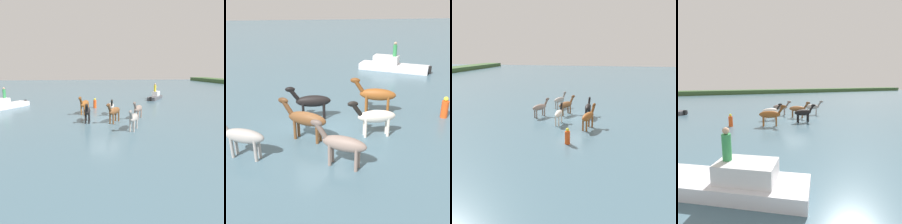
{
  "view_description": "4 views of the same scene",
  "coord_description": "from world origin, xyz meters",
  "views": [
    {
      "loc": [
        18.23,
        -1.29,
        4.42
      ],
      "look_at": [
        -0.14,
        0.66,
        0.74
      ],
      "focal_mm": 34.67,
      "sensor_mm": 36.0,
      "label": 1
    },
    {
      "loc": [
        0.96,
        11.7,
        5.76
      ],
      "look_at": [
        -0.88,
        -0.63,
        0.65
      ],
      "focal_mm": 44.59,
      "sensor_mm": 36.0,
      "label": 2
    },
    {
      "loc": [
        -20.55,
        -3.1,
        6.19
      ],
      "look_at": [
        -0.89,
        0.63,
        0.69
      ],
      "focal_mm": 36.17,
      "sensor_mm": 36.0,
      "label": 3
    },
    {
      "loc": [
        -7.44,
        -17.34,
        3.98
      ],
      "look_at": [
        -0.65,
        -0.33,
        0.89
      ],
      "focal_mm": 29.39,
      "sensor_mm": 36.0,
      "label": 4
    }
  ],
  "objects": [
    {
      "name": "horse_pinto_flank",
      "position": [
        -3.08,
        -1.78,
        1.04
      ],
      "size": [
        2.42,
        1.18,
        1.9
      ],
      "rotation": [
        0.0,
        0.0,
        5.94
      ],
      "color": "brown",
      "rests_on": "ground_plane"
    },
    {
      "name": "ground_plane",
      "position": [
        0.0,
        0.0,
        0.0
      ],
      "size": [
        146.46,
        146.46,
        0.0
      ],
      "primitive_type": "plane",
      "color": "#476675"
    },
    {
      "name": "horse_dun_straggler",
      "position": [
        3.17,
        1.88,
        0.93
      ],
      "size": [
        2.12,
        1.21,
        1.69
      ],
      "rotation": [
        0.0,
        0.0,
        5.86
      ],
      "color": "#9E9993",
      "rests_on": "ground_plane"
    },
    {
      "name": "buoy_channel_marker",
      "position": [
        -6.45,
        -0.66,
        0.51
      ],
      "size": [
        0.36,
        0.36,
        1.14
      ],
      "color": "#E54C19",
      "rests_on": "ground_plane"
    },
    {
      "name": "boat_skiff_near",
      "position": [
        -7.12,
        -10.93,
        0.33
      ],
      "size": [
        5.79,
        4.36,
        1.37
      ],
      "rotation": [
        0.0,
        0.0,
        5.74
      ],
      "color": "silver",
      "rests_on": "ground_plane"
    },
    {
      "name": "horse_dark_mare",
      "position": [
        -0.48,
        3.03,
        0.94
      ],
      "size": [
        2.05,
        1.41,
        1.7
      ],
      "rotation": [
        0.0,
        0.0,
        5.75
      ],
      "color": "gray",
      "rests_on": "ground_plane"
    },
    {
      "name": "person_watcher_seated",
      "position": [
        -7.23,
        -10.84,
        1.77
      ],
      "size": [
        0.32,
        0.32,
        1.19
      ],
      "color": "#338C4C",
      "rests_on": "boat_skiff_near"
    },
    {
      "name": "horse_chestnut_trailing",
      "position": [
        -2.31,
        0.82,
        0.93
      ],
      "size": [
        2.17,
        0.57,
        1.69
      ],
      "rotation": [
        0.0,
        0.0,
        6.24
      ],
      "color": "silver",
      "rests_on": "ground_plane"
    },
    {
      "name": "horse_rear_stallion",
      "position": [
        0.74,
        0.73,
        0.99
      ],
      "size": [
        2.14,
        1.53,
        1.79
      ],
      "rotation": [
        0.0,
        0.0,
        5.72
      ],
      "color": "brown",
      "rests_on": "ground_plane"
    },
    {
      "name": "horse_mid_herd",
      "position": [
        0.33,
        -1.48,
        0.96
      ],
      "size": [
        2.25,
        0.58,
        1.75
      ],
      "rotation": [
        0.0,
        0.0,
        6.25
      ],
      "color": "black",
      "rests_on": "ground_plane"
    }
  ]
}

